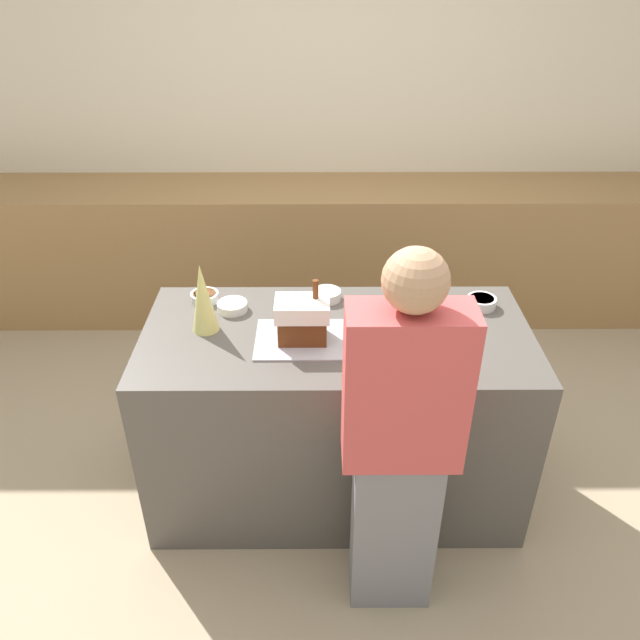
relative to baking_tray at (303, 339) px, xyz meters
The scene contains 13 objects.
ground_plane 0.91m from the baking_tray, 22.91° to the left, with size 12.00×12.00×0.00m, color tan.
wall_back 2.13m from the baking_tray, 86.06° to the left, with size 8.00×0.05×2.60m.
back_cabinet_block 1.82m from the baking_tray, 85.34° to the left, with size 6.00×0.60×0.91m.
kitchen_island 0.48m from the baking_tray, 22.91° to the left, with size 1.65×0.79×0.89m.
baking_tray is the anchor object (origin of this frame).
gingerbread_house 0.10m from the baking_tray, 23.71° to the left, with size 0.22×0.15×0.26m.
decorative_tree 0.45m from the baking_tray, 168.06° to the left, with size 0.11×0.11×0.31m.
candy_bowl_near_tray_left 0.84m from the baking_tray, 18.56° to the left, with size 0.13×0.13×0.05m.
candy_bowl_beside_tree 0.56m from the baking_tray, 144.06° to the left, with size 0.13×0.13×0.04m.
candy_bowl_front_corner 0.42m from the baking_tray, 28.55° to the left, with size 0.13×0.13×0.04m.
candy_bowl_center_rear 0.36m from the baking_tray, 72.82° to the left, with size 0.13×0.13×0.04m.
candy_bowl_far_left 0.40m from the baking_tray, 142.59° to the left, with size 0.13×0.13×0.04m.
person 0.64m from the baking_tray, 56.49° to the right, with size 0.41×0.51×1.56m.
Camera 1 is at (-0.08, -2.20, 2.32)m, focal length 35.00 mm.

